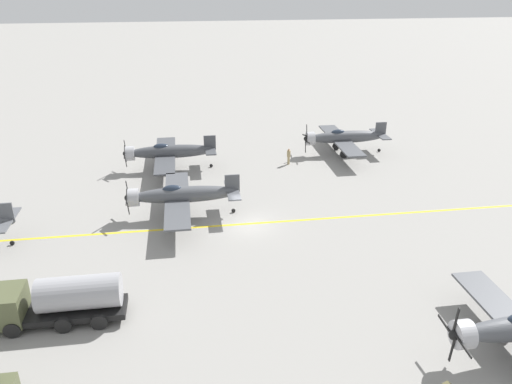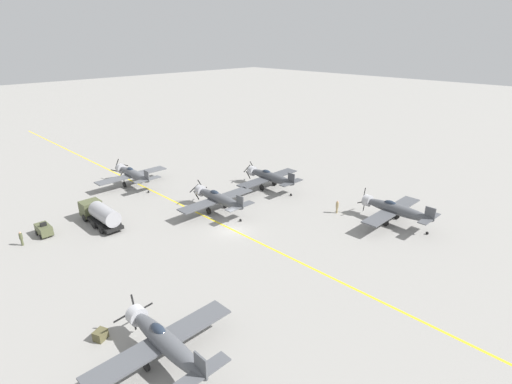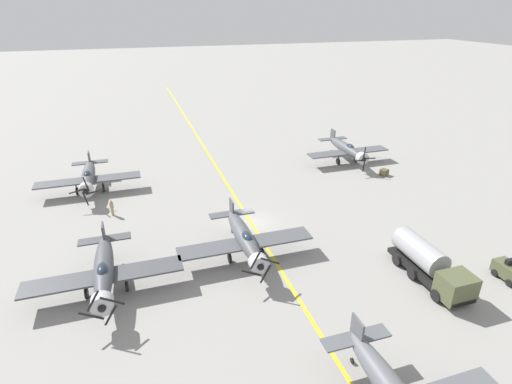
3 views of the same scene
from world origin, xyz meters
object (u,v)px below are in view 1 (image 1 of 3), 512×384
airplane_mid_right (168,152)px  fuel_tanker (57,300)px  airplane_near_right (344,137)px  airplane_mid_center (181,195)px  ground_crew_inspecting (289,156)px

airplane_mid_right → fuel_tanker: (-25.32, 6.44, -0.50)m
airplane_mid_right → airplane_near_right: airplane_near_right is taller
airplane_mid_center → fuel_tanker: 15.58m
airplane_near_right → airplane_mid_right: bearing=94.1°
airplane_mid_right → airplane_mid_center: bearing=-172.9°
ground_crew_inspecting → airplane_near_right: bearing=-70.0°
airplane_mid_center → ground_crew_inspecting: (11.43, -12.03, -1.01)m
airplane_near_right → ground_crew_inspecting: airplane_near_right is taller
airplane_mid_right → airplane_mid_center: same height
fuel_tanker → airplane_mid_center: bearing=-29.4°
fuel_tanker → airplane_mid_right: bearing=-14.3°
airplane_mid_center → airplane_near_right: airplane_near_right is taller
airplane_mid_right → ground_crew_inspecting: 13.28m
airplane_mid_right → airplane_mid_center: 11.83m
airplane_mid_right → airplane_mid_center: (-11.76, -1.21, -0.00)m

